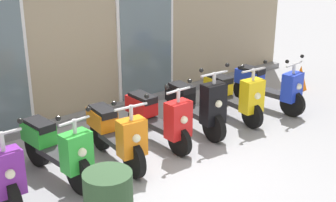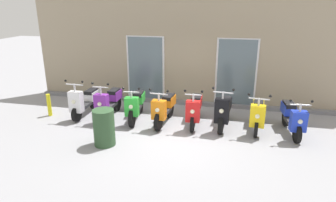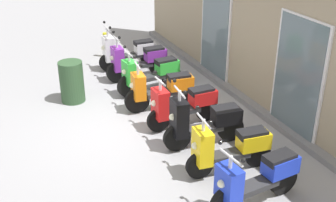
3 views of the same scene
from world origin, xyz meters
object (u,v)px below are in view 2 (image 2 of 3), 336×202
Objects in this scene: scooter_purple at (109,103)px; scooter_red at (195,109)px; curb_bollard at (49,105)px; scooter_white at (85,101)px; scooter_yellow at (258,114)px; scooter_blue at (292,117)px; scooter_orange at (164,108)px; trash_bin at (104,127)px; scooter_black at (224,111)px; scooter_green at (136,105)px.

scooter_purple reaches higher than scooter_red.
scooter_white is at bearing 14.65° from curb_bollard.
scooter_yellow reaches higher than scooter_blue.
scooter_blue is 2.26× the size of curb_bollard.
scooter_orange is 1.74× the size of trash_bin.
scooter_orange is at bearing 2.47° from curb_bollard.
scooter_red is 1.73m from scooter_yellow.
scooter_white is at bearing 177.30° from scooter_orange.
curb_bollard is at bearing -177.58° from scooter_yellow.
scooter_black is at bearing 179.93° from scooter_yellow.
scooter_green is at bearing 5.46° from curb_bollard.
scooter_yellow is at bearing 2.42° from curb_bollard.
scooter_green is 1.76m from trash_bin.
scooter_white is 4.26m from scooter_black.
scooter_green is at bearing -179.97° from scooter_yellow.
scooter_purple reaches higher than curb_bollard.
scooter_white reaches higher than curb_bollard.
scooter_yellow is 6.25m from curb_bollard.
scooter_yellow is at bearing -0.07° from scooter_black.
trash_bin is at bearing -139.30° from scooter_red.
curb_bollard is at bearing -178.42° from scooter_blue.
scooter_red reaches higher than scooter_blue.
scooter_white is 2.58m from scooter_orange.
trash_bin is (-3.75, -1.75, -0.02)m from scooter_yellow.
trash_bin is at bearing -30.78° from curb_bollard.
scooter_orange is 1.02× the size of scooter_black.
scooter_red is 0.98× the size of scooter_black.
scooter_green is at bearing -179.94° from scooter_black.
scooter_orange is at bearing -176.36° from scooter_black.
scooter_white is at bearing 179.42° from scooter_green.
scooter_yellow is (5.18, -0.02, 0.00)m from scooter_white.
scooter_green is at bearing 81.89° from trash_bin.
scooter_red reaches higher than scooter_yellow.
scooter_yellow is at bearing -0.14° from scooter_purple.
scooter_purple is 1.00× the size of scooter_green.
scooter_orange reaches higher than scooter_blue.
scooter_white is 1.03× the size of scooter_red.
scooter_red is at bearing 40.70° from trash_bin.
scooter_white reaches higher than scooter_green.
scooter_green is 2.59m from scooter_black.
scooter_white is at bearing 179.55° from scooter_red.
scooter_yellow is 0.96× the size of scooter_blue.
scooter_yellow reaches higher than curb_bollard.
scooter_orange is 2.61m from scooter_yellow.
scooter_white is 1.00× the size of scooter_blue.
scooter_black is at bearing -0.16° from scooter_purple.
scooter_black is 1.70× the size of trash_bin.
scooter_red reaches higher than scooter_green.
scooter_purple is at bearing 179.51° from scooter_red.
scooter_purple is 1.06× the size of scooter_red.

